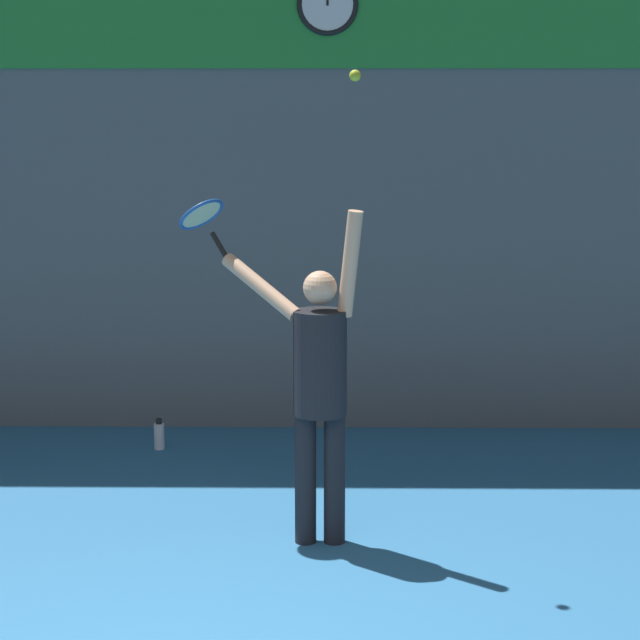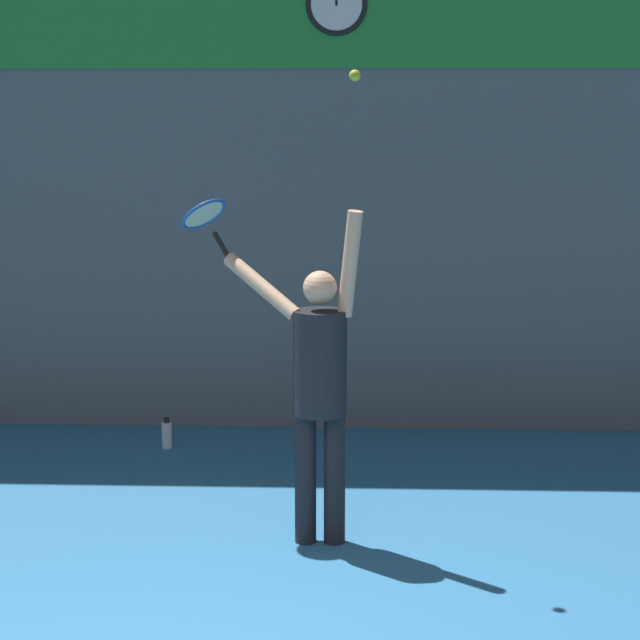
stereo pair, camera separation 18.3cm
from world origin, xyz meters
The scene contains 7 objects.
back_wall centered at (0.00, 5.05, 2.50)m, with size 18.00×0.10×5.00m.
sponsor_banner centered at (0.00, 4.99, 3.42)m, with size 6.66×0.02×0.98m.
scoreboard_clock centered at (0.74, 4.97, 3.42)m, with size 0.48×0.04×0.48m.
tennis_player centered at (0.70, 2.38, 1.02)m, with size 0.89×0.56×2.03m.
tennis_racket centered at (-0.03, 2.85, 1.95)m, with size 0.39×0.40×0.38m.
tennis_ball centered at (0.91, 2.33, 2.79)m, with size 0.07×0.07×0.07m.
water_bottle centered at (-0.57, 4.35, 0.11)m, with size 0.08×0.08×0.24m.
Camera 1 is at (0.79, -4.35, 2.58)m, focal length 65.00 mm.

